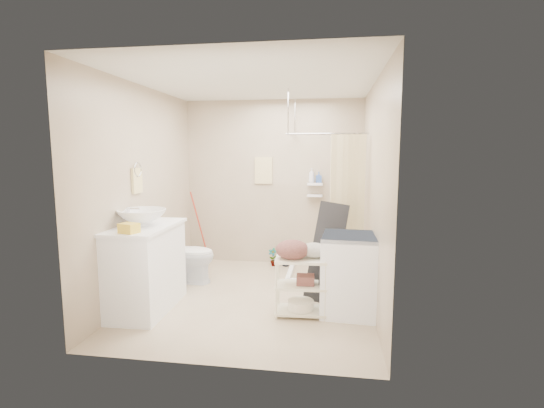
{
  "coord_description": "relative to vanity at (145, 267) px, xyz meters",
  "views": [
    {
      "loc": [
        0.91,
        -4.6,
        1.78
      ],
      "look_at": [
        0.18,
        0.25,
        1.14
      ],
      "focal_mm": 26.0,
      "sensor_mm": 36.0,
      "label": 1
    }
  ],
  "objects": [
    {
      "name": "shower",
      "position": [
        2.01,
        1.58,
        0.56
      ],
      "size": [
        1.1,
        1.1,
        2.1
      ],
      "primitive_type": null,
      "color": "white",
      "rests_on": "ground"
    },
    {
      "name": "sink",
      "position": [
        -0.01,
        -0.01,
        0.58
      ],
      "size": [
        0.67,
        0.67,
        0.18
      ],
      "primitive_type": "imported",
      "rotation": [
        0.0,
        0.0,
        0.31
      ],
      "color": "white",
      "rests_on": "vanity"
    },
    {
      "name": "ceiling",
      "position": [
        1.16,
        0.53,
        2.11
      ],
      "size": [
        2.8,
        3.2,
        0.04
      ],
      "primitive_type": "cube",
      "color": "silver",
      "rests_on": "ground"
    },
    {
      "name": "wall_back",
      "position": [
        1.16,
        2.13,
        0.81
      ],
      "size": [
        2.8,
        0.04,
        2.6
      ],
      "primitive_type": "cube",
      "color": "#BAA890",
      "rests_on": "ground"
    },
    {
      "name": "towel_ring",
      "position": [
        -0.22,
        0.33,
        0.98
      ],
      "size": [
        0.04,
        0.22,
        0.34
      ],
      "primitive_type": null,
      "color": "#F2DD90",
      "rests_on": "wall_left"
    },
    {
      "name": "potted_plant_b",
      "position": [
        1.4,
        1.93,
        -0.31
      ],
      "size": [
        0.24,
        0.24,
        0.34
      ],
      "primitive_type": "imported",
      "rotation": [
        0.0,
        0.0,
        -0.77
      ],
      "color": "brown",
      "rests_on": "ground"
    },
    {
      "name": "wall_front",
      "position": [
        1.16,
        -1.07,
        0.81
      ],
      "size": [
        2.8,
        0.04,
        2.6
      ],
      "primitive_type": "cube",
      "color": "#BAA890",
      "rests_on": "ground"
    },
    {
      "name": "washing_machine",
      "position": [
        2.3,
        0.24,
        -0.04
      ],
      "size": [
        0.65,
        0.67,
        0.89
      ],
      "primitive_type": "cube",
      "rotation": [
        0.0,
        0.0,
        -0.07
      ],
      "color": "white",
      "rests_on": "ground"
    },
    {
      "name": "toilet",
      "position": [
        0.12,
        0.99,
        -0.1
      ],
      "size": [
        0.78,
        0.46,
        0.78
      ],
      "primitive_type": "imported",
      "rotation": [
        0.0,
        0.0,
        1.54
      ],
      "color": "white",
      "rests_on": "ground"
    },
    {
      "name": "shampoo_bottle_a",
      "position": [
        1.77,
        2.05,
        0.94
      ],
      "size": [
        0.11,
        0.11,
        0.22
      ],
      "primitive_type": "imported",
      "rotation": [
        0.0,
        0.0,
        0.43
      ],
      "color": "silver",
      "rests_on": "shower"
    },
    {
      "name": "floor_basket",
      "position": [
        0.15,
        -0.4,
        -0.42
      ],
      "size": [
        0.29,
        0.26,
        0.13
      ],
      "primitive_type": "cube",
      "rotation": [
        0.0,
        0.0,
        -0.36
      ],
      "color": "yellow",
      "rests_on": "ground"
    },
    {
      "name": "wall_right",
      "position": [
        2.56,
        0.53,
        0.81
      ],
      "size": [
        0.04,
        3.2,
        2.6
      ],
      "primitive_type": "cube",
      "color": "#BAA890",
      "rests_on": "ground"
    },
    {
      "name": "wall_left",
      "position": [
        -0.24,
        0.53,
        0.81
      ],
      "size": [
        0.04,
        3.2,
        2.6
      ],
      "primitive_type": "cube",
      "color": "#BAA890",
      "rests_on": "ground"
    },
    {
      "name": "shampoo_bottle_b",
      "position": [
        1.89,
        2.05,
        0.92
      ],
      "size": [
        0.09,
        0.09,
        0.17
      ],
      "primitive_type": "imported",
      "rotation": [
        0.0,
        0.0,
        0.27
      ],
      "color": "#3C61B7",
      "rests_on": "shower"
    },
    {
      "name": "counter_basket",
      "position": [
        0.06,
        -0.42,
        0.54
      ],
      "size": [
        0.21,
        0.19,
        0.1
      ],
      "primitive_type": "cube",
      "rotation": [
        0.0,
        0.0,
        -0.31
      ],
      "color": "yellow",
      "rests_on": "vanity"
    },
    {
      "name": "tp_holder",
      "position": [
        -0.2,
        0.58,
        0.23
      ],
      "size": [
        0.08,
        0.12,
        0.14
      ],
      "primitive_type": null,
      "color": "silver",
      "rests_on": "wall_left"
    },
    {
      "name": "vanity",
      "position": [
        0.0,
        0.0,
        0.0
      ],
      "size": [
        0.64,
        1.12,
        0.97
      ],
      "primitive_type": "cube",
      "rotation": [
        0.0,
        0.0,
        0.02
      ],
      "color": "white",
      "rests_on": "ground"
    },
    {
      "name": "ironing_board",
      "position": [
        2.04,
        0.5,
        0.13
      ],
      "size": [
        0.36,
        0.13,
        1.24
      ],
      "primitive_type": null,
      "rotation": [
        0.0,
        0.0,
        -0.08
      ],
      "color": "black",
      "rests_on": "ground"
    },
    {
      "name": "potted_plant_a",
      "position": [
        1.19,
        1.91,
        -0.34
      ],
      "size": [
        0.17,
        0.13,
        0.29
      ],
      "primitive_type": "imported",
      "rotation": [
        0.0,
        0.0,
        -0.16
      ],
      "color": "#933A20",
      "rests_on": "ground"
    },
    {
      "name": "laundry_rack",
      "position": [
        1.77,
        0.09,
        -0.1
      ],
      "size": [
        0.57,
        0.36,
        0.77
      ],
      "primitive_type": null,
      "rotation": [
        0.0,
        0.0,
        0.05
      ],
      "color": "#F0EBCE",
      "rests_on": "ground"
    },
    {
      "name": "hanging_towel",
      "position": [
        1.01,
        2.11,
        1.01
      ],
      "size": [
        0.28,
        0.03,
        0.42
      ],
      "primitive_type": "cube",
      "color": "beige",
      "rests_on": "wall_back"
    },
    {
      "name": "mop",
      "position": [
        -0.07,
        2.02,
        0.09
      ],
      "size": [
        0.13,
        0.13,
        1.15
      ],
      "primitive_type": null,
      "rotation": [
        0.0,
        0.0,
        -0.22
      ],
      "color": "red",
      "rests_on": "ground"
    },
    {
      "name": "floor",
      "position": [
        1.16,
        0.53,
        -0.49
      ],
      "size": [
        3.2,
        3.2,
        0.0
      ],
      "primitive_type": "plane",
      "color": "#C7B495",
      "rests_on": "ground"
    }
  ]
}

